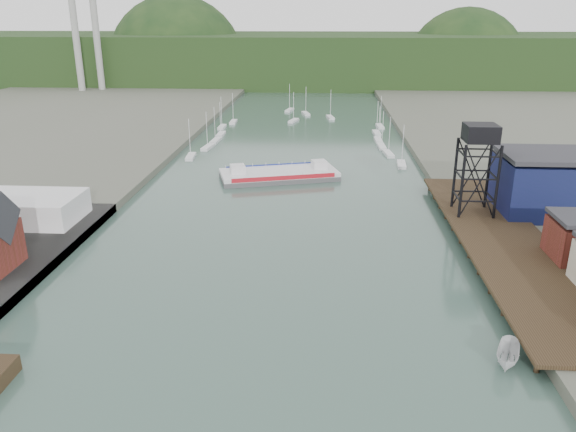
# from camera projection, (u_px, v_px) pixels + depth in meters

# --- Properties ---
(east_pier) EXTENTS (14.00, 70.00, 2.45)m
(east_pier) POSITION_uv_depth(u_px,v_px,m) (504.00, 240.00, 89.79)
(east_pier) COLOR black
(east_pier) RESTS_ON ground
(white_shed) EXTENTS (18.00, 12.00, 4.50)m
(white_shed) POSITION_uv_depth(u_px,v_px,m) (28.00, 208.00, 98.77)
(white_shed) COLOR silver
(white_shed) RESTS_ON west_quay
(lift_tower) EXTENTS (6.50, 6.50, 16.00)m
(lift_tower) POSITION_uv_depth(u_px,v_px,m) (480.00, 139.00, 97.50)
(lift_tower) COLOR black
(lift_tower) RESTS_ON east_pier
(blue_shed) EXTENTS (20.50, 14.50, 11.30)m
(blue_shed) POSITION_uv_depth(u_px,v_px,m) (556.00, 184.00, 101.35)
(blue_shed) COLOR #0C1834
(blue_shed) RESTS_ON east_land
(marina_sailboats) EXTENTS (57.71, 92.65, 0.90)m
(marina_sailboats) POSITION_uv_depth(u_px,v_px,m) (300.00, 133.00, 180.39)
(marina_sailboats) COLOR silver
(marina_sailboats) RESTS_ON ground
(smokestacks) EXTENTS (11.20, 8.20, 60.00)m
(smokestacks) POSITION_uv_depth(u_px,v_px,m) (85.00, 29.00, 265.25)
(smokestacks) COLOR #9A9A95
(smokestacks) RESTS_ON ground
(distant_hills) EXTENTS (500.00, 120.00, 80.00)m
(distant_hills) POSITION_uv_depth(u_px,v_px,m) (305.00, 62.00, 330.33)
(distant_hills) COLOR black
(distant_hills) RESTS_ON ground
(chain_ferry) EXTENTS (28.71, 17.80, 3.86)m
(chain_ferry) POSITION_uv_depth(u_px,v_px,m) (279.00, 174.00, 130.25)
(chain_ferry) COLOR #4D4C4F
(chain_ferry) RESTS_ON ground
(motorboat) EXTENTS (4.40, 6.50, 2.35)m
(motorboat) POSITION_uv_depth(u_px,v_px,m) (508.00, 356.00, 60.56)
(motorboat) COLOR silver
(motorboat) RESTS_ON ground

